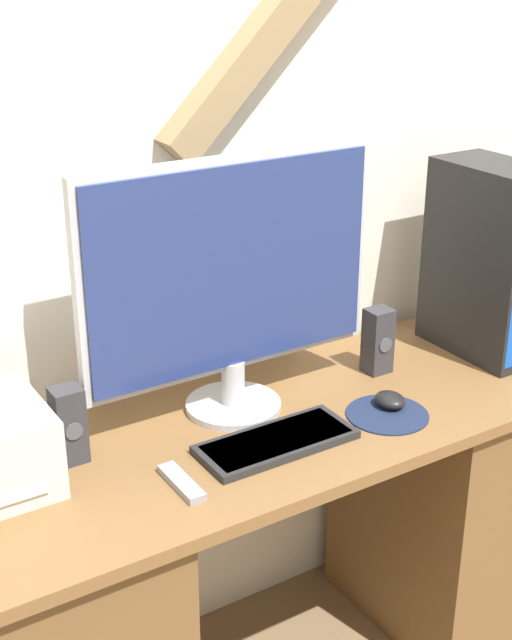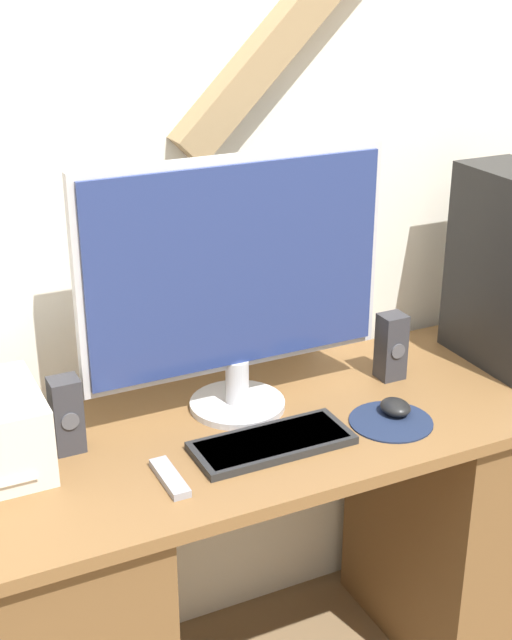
# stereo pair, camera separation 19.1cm
# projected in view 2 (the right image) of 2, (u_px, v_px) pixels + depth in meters

# --- Properties ---
(wall_back) EXTENTS (6.40, 0.13, 2.70)m
(wall_back) POSITION_uv_depth(u_px,v_px,m) (212.00, 148.00, 2.10)
(wall_back) COLOR silver
(wall_back) RESTS_ON ground_plane
(desk) EXTENTS (1.67, 0.58, 0.79)m
(desk) POSITION_uv_depth(u_px,v_px,m) (278.00, 557.00, 2.18)
(desk) COLOR brown
(desk) RESTS_ON ground_plane
(monitor) EXTENTS (0.72, 0.22, 0.60)m
(monitor) POSITION_uv_depth(u_px,v_px,m) (236.00, 276.00, 1.97)
(monitor) COLOR #B7B7BC
(monitor) RESTS_ON desk
(keyboard) EXTENTS (0.35, 0.15, 0.02)m
(keyboard) POSITION_uv_depth(u_px,v_px,m) (272.00, 442.00, 1.93)
(keyboard) COLOR black
(keyboard) RESTS_ON desk
(mousepad) EXTENTS (0.19, 0.19, 0.00)m
(mousepad) POSITION_uv_depth(u_px,v_px,m) (391.00, 422.00, 2.03)
(mousepad) COLOR #19233D
(mousepad) RESTS_ON desk
(mouse) EXTENTS (0.07, 0.08, 0.03)m
(mouse) POSITION_uv_depth(u_px,v_px,m) (395.00, 407.00, 2.05)
(mouse) COLOR black
(mouse) RESTS_ON mousepad
(speaker_left) EXTENTS (0.06, 0.06, 0.17)m
(speaker_left) POSITION_uv_depth(u_px,v_px,m) (67.00, 415.00, 1.89)
(speaker_left) COLOR #2D2D33
(speaker_left) RESTS_ON desk
(speaker_right) EXTENTS (0.06, 0.06, 0.17)m
(speaker_right) POSITION_uv_depth(u_px,v_px,m) (391.00, 346.00, 2.21)
(speaker_right) COLOR #2D2D33
(speaker_right) RESTS_ON desk
(remote_control) EXTENTS (0.04, 0.15, 0.02)m
(remote_control) POSITION_uv_depth(u_px,v_px,m) (170.00, 478.00, 1.80)
(remote_control) COLOR gray
(remote_control) RESTS_ON desk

